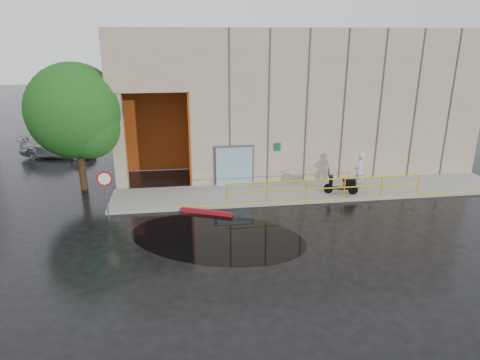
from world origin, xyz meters
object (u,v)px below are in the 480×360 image
object	(u,v)px
scooter	(342,179)
tree_near	(78,115)
stop_sign	(105,184)
red_curb	(207,212)
car_c	(58,146)
person	(359,171)

from	to	relation	value
scooter	tree_near	bearing A→B (deg)	-175.50
stop_sign	red_curb	size ratio (longest dim) A/B	0.94
stop_sign	car_c	bearing A→B (deg)	128.28
car_c	tree_near	bearing A→B (deg)	-145.28
red_curb	tree_near	world-z (taller)	tree_near
red_curb	tree_near	distance (m)	8.20
scooter	tree_near	distance (m)	13.41
car_c	person	bearing A→B (deg)	-107.64
person	car_c	world-z (taller)	person
stop_sign	tree_near	distance (m)	5.06
person	red_curb	xyz separation A→B (m)	(-7.91, -1.85, -1.00)
red_curb	car_c	bearing A→B (deg)	129.23
red_curb	stop_sign	bearing A→B (deg)	-178.96
red_curb	tree_near	size ratio (longest dim) A/B	0.37
scooter	red_curb	bearing A→B (deg)	-152.31
scooter	red_curb	size ratio (longest dim) A/B	0.72
person	tree_near	bearing A→B (deg)	-48.08
person	scooter	xyz separation A→B (m)	(-1.13, -0.59, -0.20)
scooter	red_curb	distance (m)	6.94
person	scooter	distance (m)	1.29
person	scooter	size ratio (longest dim) A/B	1.10
car_c	tree_near	distance (m)	8.23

